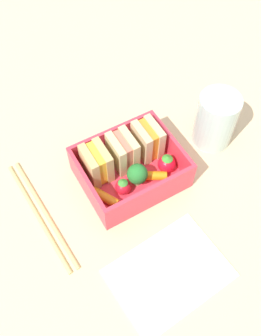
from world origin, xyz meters
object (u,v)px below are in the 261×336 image
Objects in this scene: sandwich_left at (97,163)px; sandwich_center_left at (123,151)px; drinking_glass at (215,119)px; carrot_stick_left at (151,176)px; strawberry_far_left at (167,163)px; sandwich_center at (148,140)px; strawberry_left at (123,187)px; broccoli_floret at (138,174)px; carrot_stick_far_left at (105,197)px; chopstick_pair at (41,213)px; folded_napkin at (169,273)px.

sandwich_left and sandwich_center_left have the same top height.
carrot_stick_left is at bearing -168.99° from drinking_glass.
sandwich_center is at bearing 99.86° from strawberry_far_left.
carrot_stick_left is (5.04, -0.18, -0.64)cm from strawberry_left.
broccoli_floret is at bearing 4.09° from strawberry_left.
sandwich_left is at bearing 76.02° from carrot_stick_far_left.
sandwich_center is 1.94× the size of strawberry_left.
sandwich_center is 8.80cm from strawberry_left.
sandwich_center is 5.85cm from carrot_stick_left.
sandwich_left is 5.34cm from carrot_stick_far_left.
sandwich_left is 0.28× the size of chopstick_pair.
drinking_glass is at bearing 6.32° from carrot_stick_far_left.
sandwich_left is 20.80cm from drinking_glass.
folded_napkin is at bearing -111.68° from carrot_stick_left.
carrot_stick_far_left is at bearing -178.76° from broccoli_floret.
strawberry_left reaches higher than folded_napkin.
strawberry_left is at bearing 178.01° from carrot_stick_left.
sandwich_center_left is 0.28× the size of chopstick_pair.
carrot_stick_left is (2.37, -0.37, -1.80)cm from broccoli_floret.
sandwich_left reaches higher than folded_napkin.
sandwich_left is 0.62× the size of drinking_glass.
broccoli_floret is (0.04, -4.57, -0.46)cm from sandwich_center_left.
sandwich_left is at bearing 8.13° from chopstick_pair.
sandwich_left reaches higher than strawberry_left.
strawberry_left reaches higher than chopstick_pair.
chopstick_pair is at bearing 168.63° from broccoli_floret.
drinking_glass reaches higher than folded_napkin.
sandwich_center_left reaches higher than strawberry_left.
drinking_glass is (31.24, -0.76, 4.50)cm from chopstick_pair.
carrot_stick_far_left is 14.58cm from folded_napkin.
drinking_glass is at bearing 8.14° from broccoli_floret.
drinking_glass is (11.50, -2.27, 0.67)cm from sandwich_center.
sandwich_center_left is 1.41× the size of broccoli_floret.
sandwich_center is 1.25× the size of carrot_stick_left.
sandwich_center is 0.62× the size of drinking_glass.
broccoli_floret is 0.20× the size of chopstick_pair.
folded_napkin is (-7.74, -18.94, -3.98)cm from sandwich_center.
folded_napkin is at bearing -55.44° from chopstick_pair.
drinking_glass reaches higher than strawberry_far_left.
strawberry_far_left is (0.80, -4.61, -1.42)cm from sandwich_center.
carrot_stick_far_left is 0.47× the size of drinking_glass.
folded_napkin is at bearing -112.23° from sandwich_center.
chopstick_pair is at bearing 161.31° from carrot_stick_far_left.
carrot_stick_far_left is (-1.17, -4.69, -2.27)cm from sandwich_left.
sandwich_center reaches higher than chopstick_pair.
sandwich_center_left is 0.38× the size of folded_napkin.
sandwich_left and sandwich_center have the same top height.
drinking_glass is at bearing -6.27° from sandwich_left.
sandwich_center is at bearing 0.00° from sandwich_center_left.
sandwich_center reaches higher than carrot_stick_left.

